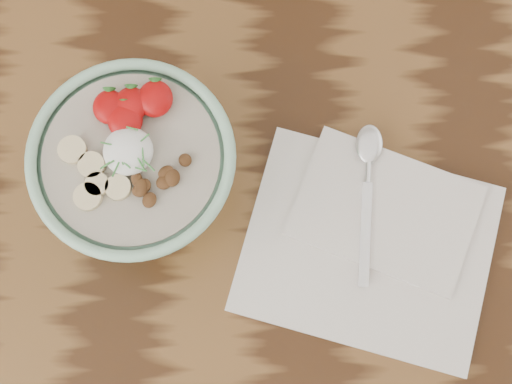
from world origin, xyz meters
The scene contains 4 objects.
table centered at (0.00, 0.00, 65.70)cm, with size 160.00×90.00×75.00cm.
breakfast_bowl centered at (-17.71, -3.39, 82.21)cm, with size 21.32×21.32×13.85cm.
napkin centered at (7.96, -10.38, 75.70)cm, with size 32.36×28.77×1.68cm.
spoon centered at (7.78, -2.02, 77.09)cm, with size 3.69×18.88×0.98cm.
Camera 1 is at (-5.22, -23.24, 155.54)cm, focal length 50.00 mm.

